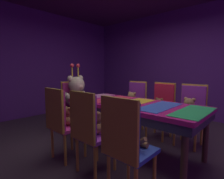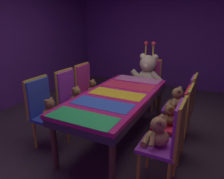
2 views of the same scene
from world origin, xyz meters
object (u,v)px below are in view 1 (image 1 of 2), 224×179
at_px(chair_left_0, 124,139).
at_px(teddy_left_0, 133,137).
at_px(teddy_right_0, 189,109).
at_px(chair_left_1, 88,125).
at_px(teddy_left_1, 97,124).
at_px(teddy_right_2, 131,101).
at_px(banquet_table, 133,108).
at_px(chair_right_1, 162,104).
at_px(throne_chair, 72,100).
at_px(chair_right_0, 192,108).
at_px(chair_left_2, 60,117).
at_px(chair_right_2, 136,100).
at_px(teddy_right_1, 159,106).
at_px(teddy_left_2, 69,117).
at_px(king_teddy_bear, 77,94).

xyz_separation_m(chair_left_0, teddy_left_0, (0.14, -0.00, -0.02)).
bearing_deg(teddy_right_0, chair_left_1, -19.65).
bearing_deg(teddy_left_1, teddy_right_2, 20.74).
distance_m(banquet_table, chair_right_1, 0.89).
xyz_separation_m(teddy_right_2, throne_chair, (-0.72, 0.98, -0.00)).
distance_m(teddy_right_2, throne_chair, 1.22).
xyz_separation_m(chair_right_0, teddy_right_2, (-0.16, 1.11, 0.00)).
bearing_deg(chair_left_2, chair_right_2, 0.42).
height_order(chair_left_0, teddy_left_0, chair_left_0).
xyz_separation_m(teddy_left_0, teddy_right_1, (1.49, 0.51, -0.00)).
bearing_deg(banquet_table, throne_chair, 90.00).
height_order(chair_left_1, chair_left_2, same).
bearing_deg(teddy_left_2, chair_left_0, -97.48).
bearing_deg(teddy_left_0, teddy_left_2, 90.01).
bearing_deg(throne_chair, teddy_right_1, 25.22).
relative_size(teddy_right_1, teddy_right_2, 0.81).
bearing_deg(chair_right_1, throne_chair, -60.69).
relative_size(teddy_left_0, throne_chair, 0.29).
height_order(banquet_table, chair_right_2, chair_right_2).
relative_size(chair_right_1, throne_chair, 1.00).
xyz_separation_m(teddy_right_1, king_teddy_bear, (-0.74, 1.40, 0.17)).
bearing_deg(chair_right_0, banquet_table, -32.03).
bearing_deg(chair_left_1, chair_left_0, -93.46).
xyz_separation_m(chair_left_1, chair_right_1, (1.74, -0.05, 0.00)).
xyz_separation_m(chair_left_2, throne_chair, (0.89, 1.00, 0.00)).
relative_size(teddy_left_1, teddy_left_2, 1.07).
bearing_deg(chair_right_0, chair_left_2, -31.83).
xyz_separation_m(teddy_left_2, teddy_right_1, (1.49, -0.58, 0.00)).
xyz_separation_m(chair_left_1, teddy_left_1, (0.14, 0.00, -0.02)).
distance_m(chair_left_2, teddy_right_0, 1.96).
relative_size(teddy_left_2, king_teddy_bear, 0.31).
bearing_deg(teddy_left_0, chair_right_0, -0.49).
bearing_deg(chair_left_2, teddy_right_1, -19.49).
height_order(teddy_left_0, chair_right_1, chair_right_1).
distance_m(teddy_left_0, teddy_left_1, 0.55).
distance_m(chair_left_2, teddy_left_2, 0.14).
bearing_deg(teddy_left_0, teddy_right_2, 36.73).
bearing_deg(chair_left_0, chair_left_2, 89.98).
height_order(teddy_left_0, chair_right_0, chair_right_0).
distance_m(chair_left_2, teddy_right_2, 1.61).
bearing_deg(teddy_left_0, teddy_left_1, 86.45).
height_order(teddy_right_1, throne_chair, throne_chair).
distance_m(banquet_table, chair_left_0, 1.04).
height_order(chair_right_0, throne_chair, same).
relative_size(chair_left_0, chair_right_0, 1.00).
xyz_separation_m(banquet_table, teddy_right_0, (0.73, -0.55, -0.05)).
bearing_deg(throne_chair, teddy_right_0, 19.30).
distance_m(chair_left_1, chair_right_1, 1.74).
bearing_deg(chair_left_0, chair_right_0, -0.45).
height_order(chair_left_0, teddy_right_2, chair_left_0).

